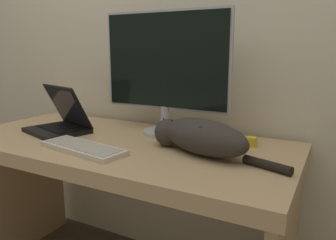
{
  "coord_description": "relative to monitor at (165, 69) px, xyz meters",
  "views": [
    {
      "loc": [
        0.87,
        -0.8,
        1.18
      ],
      "look_at": [
        0.27,
        0.32,
        0.9
      ],
      "focal_mm": 35.0,
      "sensor_mm": 36.0,
      "label": 1
    }
  ],
  "objects": [
    {
      "name": "monitor",
      "position": [
        0.0,
        0.0,
        0.0
      ],
      "size": [
        0.64,
        0.21,
        0.58
      ],
      "color": "#B2B2B7",
      "rests_on": "desk"
    },
    {
      "name": "desk",
      "position": [
        -0.13,
        -0.2,
        -0.48
      ],
      "size": [
        1.56,
        0.72,
        0.78
      ],
      "color": "tan",
      "rests_on": "ground_plane"
    },
    {
      "name": "cat",
      "position": [
        0.26,
        -0.2,
        -0.24
      ],
      "size": [
        0.58,
        0.29,
        0.14
      ],
      "rotation": [
        0.0,
        0.0,
        -0.32
      ],
      "color": "#332D28",
      "rests_on": "desk"
    },
    {
      "name": "small_toy",
      "position": [
        0.42,
        -0.01,
        -0.3
      ],
      "size": [
        0.04,
        0.04,
        0.04
      ],
      "color": "gold",
      "rests_on": "desk"
    },
    {
      "name": "external_keyboard",
      "position": [
        -0.17,
        -0.39,
        -0.3
      ],
      "size": [
        0.41,
        0.2,
        0.02
      ],
      "rotation": [
        0.0,
        0.0,
        -0.16
      ],
      "color": "beige",
      "rests_on": "desk"
    },
    {
      "name": "laptop",
      "position": [
        -0.49,
        -0.2,
        -0.27
      ],
      "size": [
        0.35,
        0.31,
        0.23
      ],
      "rotation": [
        0.0,
        0.0,
        -0.29
      ],
      "color": "black",
      "rests_on": "desk"
    },
    {
      "name": "wall_back",
      "position": [
        -0.13,
        0.22,
        0.21
      ],
      "size": [
        6.4,
        0.06,
        2.6
      ],
      "color": "beige",
      "rests_on": "ground_plane"
    }
  ]
}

